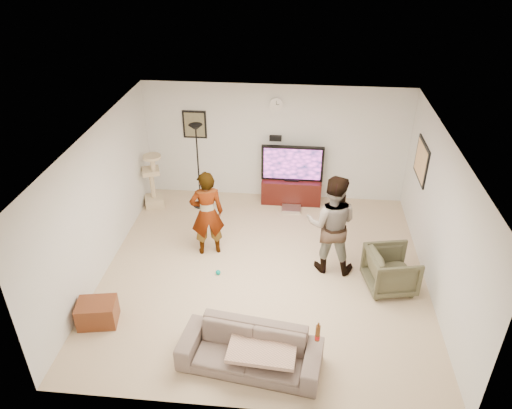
# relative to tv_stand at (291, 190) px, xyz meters

# --- Properties ---
(floor) EXTENTS (5.50, 5.50, 0.02)m
(floor) POSITION_rel_tv_stand_xyz_m (-0.37, -2.50, -0.27)
(floor) COLOR #C9B292
(floor) RESTS_ON ground
(ceiling) EXTENTS (5.50, 5.50, 0.02)m
(ceiling) POSITION_rel_tv_stand_xyz_m (-0.37, -2.50, 2.25)
(ceiling) COLOR white
(ceiling) RESTS_ON wall_back
(wall_back) EXTENTS (5.50, 0.04, 2.50)m
(wall_back) POSITION_rel_tv_stand_xyz_m (-0.37, 0.25, 0.99)
(wall_back) COLOR silver
(wall_back) RESTS_ON floor
(wall_front) EXTENTS (5.50, 0.04, 2.50)m
(wall_front) POSITION_rel_tv_stand_xyz_m (-0.37, -5.25, 0.99)
(wall_front) COLOR silver
(wall_front) RESTS_ON floor
(wall_left) EXTENTS (0.04, 5.50, 2.50)m
(wall_left) POSITION_rel_tv_stand_xyz_m (-3.12, -2.50, 0.99)
(wall_left) COLOR silver
(wall_left) RESTS_ON floor
(wall_right) EXTENTS (0.04, 5.50, 2.50)m
(wall_right) POSITION_rel_tv_stand_xyz_m (2.38, -2.50, 0.99)
(wall_right) COLOR silver
(wall_right) RESTS_ON floor
(wall_clock) EXTENTS (0.26, 0.04, 0.26)m
(wall_clock) POSITION_rel_tv_stand_xyz_m (-0.37, 0.22, 1.84)
(wall_clock) COLOR white
(wall_clock) RESTS_ON wall_back
(wall_speaker) EXTENTS (0.25, 0.10, 0.10)m
(wall_speaker) POSITION_rel_tv_stand_xyz_m (-0.37, 0.19, 1.12)
(wall_speaker) COLOR black
(wall_speaker) RESTS_ON wall_back
(picture_back) EXTENTS (0.42, 0.03, 0.52)m
(picture_back) POSITION_rel_tv_stand_xyz_m (-2.07, 0.23, 1.34)
(picture_back) COLOR #666145
(picture_back) RESTS_ON wall_back
(picture_right) EXTENTS (0.03, 0.78, 0.62)m
(picture_right) POSITION_rel_tv_stand_xyz_m (2.36, -0.90, 1.24)
(picture_right) COLOR #EFB174
(picture_right) RESTS_ON wall_right
(tv_stand) EXTENTS (1.26, 0.45, 0.53)m
(tv_stand) POSITION_rel_tv_stand_xyz_m (0.00, 0.00, 0.00)
(tv_stand) COLOR #340E0A
(tv_stand) RESTS_ON floor
(console_box) EXTENTS (0.40, 0.30, 0.07)m
(console_box) POSITION_rel_tv_stand_xyz_m (0.02, -0.40, -0.23)
(console_box) COLOR silver
(console_box) RESTS_ON floor
(tv) EXTENTS (1.29, 0.08, 0.77)m
(tv) POSITION_rel_tv_stand_xyz_m (0.00, 0.00, 0.65)
(tv) COLOR black
(tv) RESTS_ON tv_stand
(tv_screen) EXTENTS (1.19, 0.01, 0.68)m
(tv_screen) POSITION_rel_tv_stand_xyz_m (0.00, -0.04, 0.65)
(tv_screen) COLOR #F046CC
(tv_screen) RESTS_ON tv
(floor_lamp) EXTENTS (0.32, 0.32, 1.83)m
(floor_lamp) POSITION_rel_tv_stand_xyz_m (-1.92, -0.36, 0.65)
(floor_lamp) COLOR black
(floor_lamp) RESTS_ON floor
(cat_tree) EXTENTS (0.49, 0.49, 1.20)m
(cat_tree) POSITION_rel_tv_stand_xyz_m (-2.90, -0.46, 0.34)
(cat_tree) COLOR tan
(cat_tree) RESTS_ON floor
(person_left) EXTENTS (0.68, 0.55, 1.63)m
(person_left) POSITION_rel_tv_stand_xyz_m (-1.43, -2.00, 0.55)
(person_left) COLOR #9E9CAF
(person_left) RESTS_ON floor
(person_right) EXTENTS (0.94, 0.77, 1.79)m
(person_right) POSITION_rel_tv_stand_xyz_m (0.73, -2.26, 0.63)
(person_right) COLOR #4D68A4
(person_right) RESTS_ON floor
(sofa) EXTENTS (2.01, 1.01, 0.56)m
(sofa) POSITION_rel_tv_stand_xyz_m (-0.39, -4.56, 0.02)
(sofa) COLOR #6C5B52
(sofa) RESTS_ON floor
(throw_blanket) EXTENTS (0.95, 0.76, 0.06)m
(throw_blanket) POSITION_rel_tv_stand_xyz_m (-0.22, -4.56, 0.12)
(throw_blanket) COLOR #D0A389
(throw_blanket) RESTS_ON sofa
(beer_bottle) EXTENTS (0.06, 0.06, 0.25)m
(beer_bottle) POSITION_rel_tv_stand_xyz_m (0.49, -4.56, 0.42)
(beer_bottle) COLOR #5B3113
(beer_bottle) RESTS_ON sofa
(armchair) EXTENTS (0.91, 0.90, 0.71)m
(armchair) POSITION_rel_tv_stand_xyz_m (1.72, -2.70, 0.09)
(armchair) COLOR #44422E
(armchair) RESTS_ON floor
(side_table) EXTENTS (0.64, 0.52, 0.38)m
(side_table) POSITION_rel_tv_stand_xyz_m (-2.77, -3.97, -0.07)
(side_table) COLOR #592914
(side_table) RESTS_ON floor
(toy_ball) EXTENTS (0.08, 0.08, 0.08)m
(toy_ball) POSITION_rel_tv_stand_xyz_m (-1.16, -2.65, -0.22)
(toy_ball) COLOR #008D7C
(toy_ball) RESTS_ON floor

